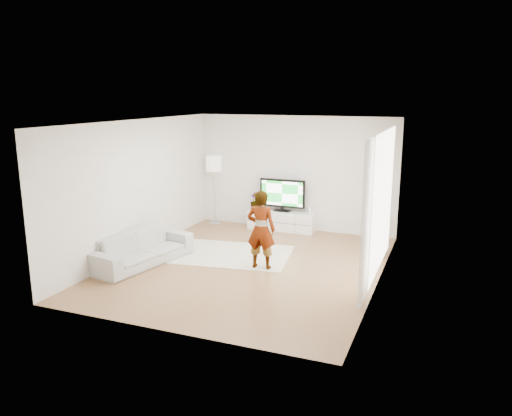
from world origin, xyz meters
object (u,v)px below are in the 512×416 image
at_px(television, 282,194).
at_px(floor_lamp, 214,166).
at_px(media_console, 282,221).
at_px(sofa, 141,248).
at_px(player, 261,230).
at_px(rug, 232,254).

height_order(television, floor_lamp, floor_lamp).
bearing_deg(media_console, floor_lamp, -177.95).
relative_size(media_console, sofa, 0.77).
bearing_deg(sofa, player, -63.30).
xyz_separation_m(rug, floor_lamp, (-1.47, 2.18, 1.50)).
xyz_separation_m(rug, sofa, (-1.43, -1.18, 0.31)).
height_order(media_console, television, television).
height_order(television, rug, television).
height_order(rug, player, player).
distance_m(media_console, sofa, 3.86).
height_order(media_console, sofa, sofa).
distance_m(media_console, television, 0.67).
relative_size(television, rug, 0.48).
distance_m(television, sofa, 3.92).
distance_m(television, player, 2.88).
distance_m(rug, player, 1.29).
bearing_deg(media_console, television, 90.00).
distance_m(player, floor_lamp, 3.67).
xyz_separation_m(television, sofa, (-1.78, -3.45, -0.59)).
bearing_deg(floor_lamp, media_console, 2.05).
xyz_separation_m(media_console, player, (0.52, -2.80, 0.54)).
relative_size(media_console, television, 1.45).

